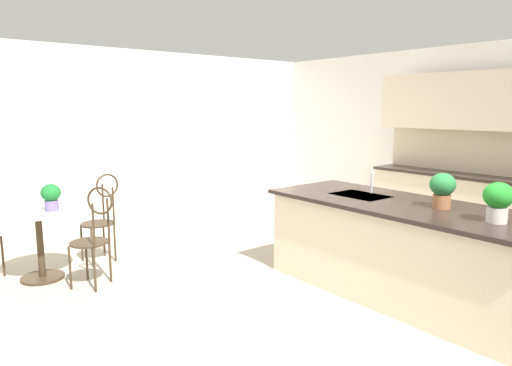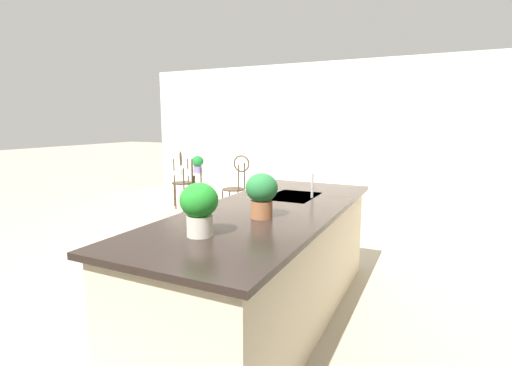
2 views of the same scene
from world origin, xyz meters
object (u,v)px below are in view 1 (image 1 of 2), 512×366
at_px(bistro_table, 40,238).
at_px(potted_plant_counter_far, 498,200).
at_px(potted_plant_counter_near, 442,188).
at_px(chair_toward_desk, 101,214).
at_px(chair_by_island, 94,232).
at_px(potted_plant_on_table, 51,195).

xyz_separation_m(bistro_table, potted_plant_counter_far, (3.53, 2.53, 0.66)).
bearing_deg(potted_plant_counter_near, chair_toward_desk, -148.52).
xyz_separation_m(chair_toward_desk, potted_plant_counter_near, (3.18, 1.94, 0.53)).
bearing_deg(chair_by_island, bistro_table, -146.30).
bearing_deg(potted_plant_counter_near, chair_by_island, -136.35).
distance_m(chair_by_island, chair_toward_desk, 0.84).
bearing_deg(potted_plant_counter_near, potted_plant_on_table, -138.96).
xyz_separation_m(chair_by_island, potted_plant_on_table, (-0.52, -0.25, 0.33)).
xyz_separation_m(potted_plant_on_table, potted_plant_counter_far, (3.48, 2.40, 0.20)).
relative_size(bistro_table, chair_toward_desk, 0.77).
height_order(bistro_table, potted_plant_on_table, potted_plant_on_table).
distance_m(chair_toward_desk, potted_plant_on_table, 0.73).
bearing_deg(potted_plant_counter_far, chair_by_island, -144.01).
bearing_deg(potted_plant_on_table, bistro_table, -111.15).
height_order(chair_toward_desk, potted_plant_on_table, chair_toward_desk).
xyz_separation_m(bistro_table, potted_plant_counter_near, (2.98, 2.68, 0.66)).
relative_size(chair_by_island, chair_toward_desk, 1.00).
height_order(chair_by_island, potted_plant_counter_far, potted_plant_counter_far).
relative_size(potted_plant_on_table, potted_plant_counter_far, 0.88).
relative_size(potted_plant_on_table, potted_plant_counter_near, 0.89).
height_order(bistro_table, potted_plant_counter_near, potted_plant_counter_near).
bearing_deg(bistro_table, potted_plant_counter_far, 35.63).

